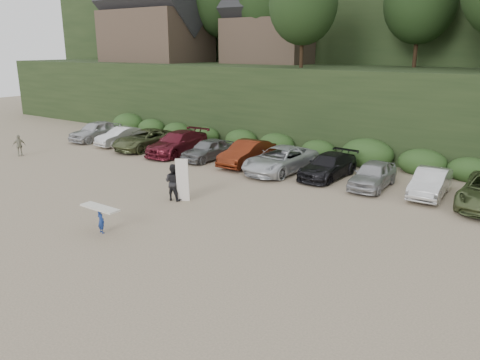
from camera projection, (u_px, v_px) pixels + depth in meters
The scene contains 6 objects.
ground at pixel (219, 228), 20.13m from camera, with size 120.00×120.00×0.00m, color tan.
hillside_backdrop at pixel (440, 7), 45.48m from camera, with size 90.00×41.50×28.00m.
parked_cars at pixel (263, 157), 29.78m from camera, with size 34.34×5.96×1.62m.
distant_walker at pixel (19, 145), 33.25m from camera, with size 0.88×0.37×1.51m, color #A29F89.
child_surfer at pixel (100, 215), 19.43m from camera, with size 1.92×0.55×1.15m.
adult_surfer at pixel (174, 182), 23.57m from camera, with size 1.41×0.85×2.23m.
Camera 1 is at (11.52, -14.86, 7.54)m, focal length 35.00 mm.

